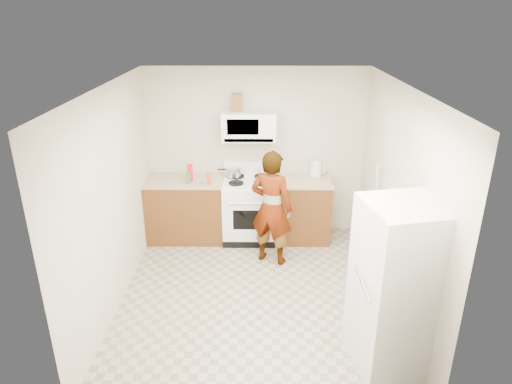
{
  "coord_description": "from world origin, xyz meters",
  "views": [
    {
      "loc": [
        0.04,
        -4.69,
        3.26
      ],
      "look_at": [
        0.01,
        0.55,
        1.12
      ],
      "focal_mm": 32.0,
      "sensor_mm": 36.0,
      "label": 1
    }
  ],
  "objects_px": {
    "kettle": "(316,169)",
    "saucepan": "(233,172)",
    "person": "(272,208)",
    "microwave": "(249,126)",
    "fridge": "(397,289)",
    "gas_range": "(249,208)"
  },
  "relations": [
    {
      "from": "kettle",
      "to": "microwave",
      "type": "bearing_deg",
      "value": 159.14
    },
    {
      "from": "microwave",
      "to": "fridge",
      "type": "xyz_separation_m",
      "value": [
        1.42,
        -2.74,
        -0.85
      ]
    },
    {
      "from": "saucepan",
      "to": "gas_range",
      "type": "bearing_deg",
      "value": -26.43
    },
    {
      "from": "microwave",
      "to": "fridge",
      "type": "relative_size",
      "value": 0.45
    },
    {
      "from": "gas_range",
      "to": "saucepan",
      "type": "xyz_separation_m",
      "value": [
        -0.23,
        0.11,
        0.53
      ]
    },
    {
      "from": "person",
      "to": "kettle",
      "type": "xyz_separation_m",
      "value": [
        0.67,
        0.84,
        0.25
      ]
    },
    {
      "from": "person",
      "to": "saucepan",
      "type": "relative_size",
      "value": 7.28
    },
    {
      "from": "gas_range",
      "to": "kettle",
      "type": "relative_size",
      "value": 5.51
    },
    {
      "from": "kettle",
      "to": "saucepan",
      "type": "height_order",
      "value": "kettle"
    },
    {
      "from": "gas_range",
      "to": "person",
      "type": "relative_size",
      "value": 0.72
    },
    {
      "from": "microwave",
      "to": "saucepan",
      "type": "relative_size",
      "value": 3.5
    },
    {
      "from": "person",
      "to": "microwave",
      "type": "bearing_deg",
      "value": -45.96
    },
    {
      "from": "microwave",
      "to": "fridge",
      "type": "distance_m",
      "value": 3.2
    },
    {
      "from": "gas_range",
      "to": "microwave",
      "type": "xyz_separation_m",
      "value": [
        0.0,
        0.13,
        1.21
      ]
    },
    {
      "from": "fridge",
      "to": "saucepan",
      "type": "bearing_deg",
      "value": 109.82
    },
    {
      "from": "microwave",
      "to": "fridge",
      "type": "height_order",
      "value": "microwave"
    },
    {
      "from": "person",
      "to": "saucepan",
      "type": "bearing_deg",
      "value": -32.6
    },
    {
      "from": "kettle",
      "to": "gas_range",
      "type": "bearing_deg",
      "value": 166.49
    },
    {
      "from": "microwave",
      "to": "kettle",
      "type": "height_order",
      "value": "microwave"
    },
    {
      "from": "person",
      "to": "saucepan",
      "type": "xyz_separation_m",
      "value": [
        -0.54,
        0.78,
        0.22
      ]
    },
    {
      "from": "gas_range",
      "to": "microwave",
      "type": "bearing_deg",
      "value": 90.0
    },
    {
      "from": "kettle",
      "to": "saucepan",
      "type": "xyz_separation_m",
      "value": [
        -1.21,
        -0.06,
        -0.02
      ]
    }
  ]
}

